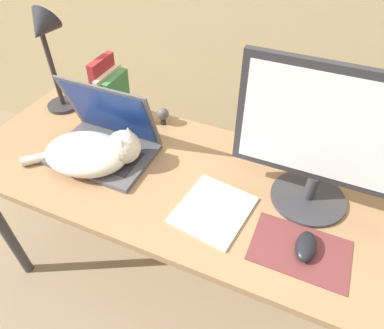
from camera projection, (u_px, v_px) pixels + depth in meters
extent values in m
cube|color=#93704C|center=(167.00, 175.00, 1.18)|extent=(1.45, 0.61, 0.03)
cylinder|color=#38383D|center=(3.00, 227.00, 1.45)|extent=(0.04, 0.04, 0.68)
cylinder|color=#38383D|center=(78.00, 155.00, 1.79)|extent=(0.04, 0.04, 0.68)
cylinder|color=#38383D|center=(346.00, 242.00, 1.40)|extent=(0.04, 0.04, 0.68)
cube|color=#4C4C51|center=(102.00, 154.00, 1.23)|extent=(0.36, 0.25, 0.02)
cube|color=#28282D|center=(100.00, 154.00, 1.21)|extent=(0.29, 0.13, 0.00)
cube|color=#4C4C51|center=(110.00, 112.00, 1.20)|extent=(0.36, 0.08, 0.24)
cube|color=navy|center=(109.00, 113.00, 1.20)|extent=(0.32, 0.07, 0.21)
ellipsoid|color=beige|center=(86.00, 154.00, 1.17)|extent=(0.32, 0.26, 0.10)
sphere|color=beige|center=(124.00, 147.00, 1.15)|extent=(0.12, 0.12, 0.12)
cone|color=beige|center=(128.00, 132.00, 1.14)|extent=(0.04, 0.04, 0.03)
cone|color=beige|center=(121.00, 143.00, 1.10)|extent=(0.04, 0.04, 0.03)
cylinder|color=beige|center=(43.00, 157.00, 1.20)|extent=(0.12, 0.12, 0.03)
cylinder|color=#333338|center=(308.00, 198.00, 1.08)|extent=(0.23, 0.23, 0.01)
cylinder|color=#333338|center=(311.00, 187.00, 1.05)|extent=(0.04, 0.04, 0.09)
cube|color=#28282D|center=(332.00, 129.00, 0.89)|extent=(0.51, 0.02, 0.36)
cube|color=white|center=(331.00, 132.00, 0.89)|extent=(0.47, 0.00, 0.31)
cube|color=brown|center=(300.00, 250.00, 0.95)|extent=(0.27, 0.18, 0.00)
ellipsoid|color=black|center=(306.00, 246.00, 0.93)|extent=(0.06, 0.10, 0.04)
cube|color=maroon|center=(104.00, 87.00, 1.35)|extent=(0.04, 0.14, 0.25)
cube|color=beige|center=(112.00, 95.00, 1.35)|extent=(0.02, 0.16, 0.19)
cube|color=#387A42|center=(117.00, 97.00, 1.35)|extent=(0.03, 0.14, 0.18)
cylinder|color=#28282D|center=(63.00, 105.00, 1.46)|extent=(0.13, 0.13, 0.01)
cylinder|color=#28282D|center=(52.00, 66.00, 1.34)|extent=(0.02, 0.02, 0.35)
cone|color=#28282D|center=(41.00, 27.00, 1.18)|extent=(0.11, 0.13, 0.14)
cube|color=silver|center=(213.00, 210.00, 1.05)|extent=(0.23, 0.25, 0.01)
cylinder|color=#232328|center=(163.00, 121.00, 1.37)|extent=(0.02, 0.02, 0.02)
sphere|color=#4C4C51|center=(163.00, 114.00, 1.34)|extent=(0.05, 0.05, 0.05)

